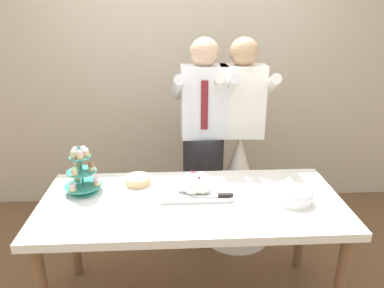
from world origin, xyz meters
TOP-DOWN VIEW (x-y plane):
  - rear_wall at (0.00, 1.48)m, footprint 5.20×0.10m
  - dessert_table at (0.00, 0.00)m, footprint 1.80×0.80m
  - cupcake_stand at (-0.67, 0.14)m, footprint 0.23×0.23m
  - main_cake_tray at (0.02, 0.10)m, footprint 0.44×0.31m
  - plate_stack at (0.61, -0.06)m, footprint 0.21×0.21m
  - round_cake at (-0.34, 0.21)m, footprint 0.24×0.24m
  - person_groom at (0.13, 0.73)m, footprint 0.48×0.50m
  - person_bride at (0.42, 0.73)m, footprint 0.56×0.56m

SIDE VIEW (x-z plane):
  - person_bride at x=0.42m, z-range -0.25..1.41m
  - dessert_table at x=0.00m, z-range 0.31..1.09m
  - person_groom at x=0.13m, z-range -0.08..1.58m
  - round_cake at x=-0.34m, z-range 0.77..0.83m
  - plate_stack at x=0.61m, z-range 0.77..0.85m
  - main_cake_tray at x=0.02m, z-range 0.76..0.88m
  - cupcake_stand at x=-0.67m, z-range 0.75..1.06m
  - rear_wall at x=0.00m, z-range 0.00..2.90m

